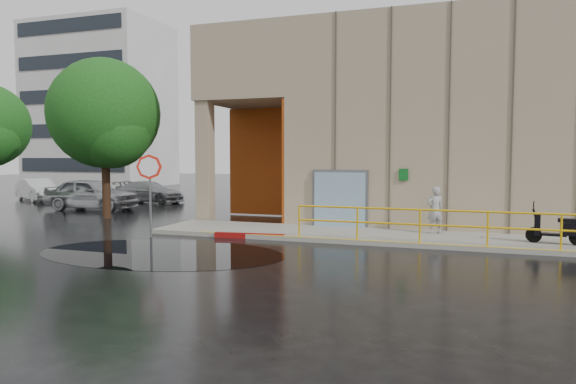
% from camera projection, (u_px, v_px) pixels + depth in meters
% --- Properties ---
extents(ground, '(120.00, 120.00, 0.00)m').
position_uv_depth(ground, '(281.00, 261.00, 13.51)').
color(ground, black).
rests_on(ground, ground).
extents(sidewalk, '(20.00, 3.00, 0.15)m').
position_uv_depth(sidewalk, '(445.00, 240.00, 16.47)').
color(sidewalk, gray).
rests_on(sidewalk, ground).
extents(building, '(20.00, 10.17, 8.00)m').
position_uv_depth(building, '(479.00, 122.00, 21.96)').
color(building, tan).
rests_on(building, ground).
extents(guardrail, '(9.56, 0.06, 1.03)m').
position_uv_depth(guardrail, '(453.00, 227.00, 15.08)').
color(guardrail, yellow).
rests_on(guardrail, sidewalk).
extents(distant_building, '(12.00, 8.08, 15.00)m').
position_uv_depth(distant_building, '(100.00, 106.00, 48.38)').
color(distant_building, beige).
rests_on(distant_building, ground).
extents(person, '(0.69, 0.60, 1.58)m').
position_uv_depth(person, '(435.00, 210.00, 17.24)').
color(person, '#9C9CA1').
rests_on(person, sidewalk).
extents(scooter, '(1.64, 0.75, 1.25)m').
position_uv_depth(scooter, '(557.00, 220.00, 15.16)').
color(scooter, black).
rests_on(scooter, sidewalk).
extents(stop_sign, '(0.74, 0.48, 2.82)m').
position_uv_depth(stop_sign, '(150.00, 178.00, 17.31)').
color(stop_sign, slate).
rests_on(stop_sign, ground).
extents(red_curb, '(2.41, 0.42, 0.18)m').
position_uv_depth(red_curb, '(249.00, 236.00, 17.15)').
color(red_curb, maroon).
rests_on(red_curb, ground).
extents(puddle, '(7.51, 4.88, 0.01)m').
position_uv_depth(puddle, '(161.00, 253.00, 14.59)').
color(puddle, black).
rests_on(puddle, ground).
extents(car_a, '(4.93, 2.25, 1.64)m').
position_uv_depth(car_a, '(92.00, 194.00, 26.31)').
color(car_a, silver).
rests_on(car_a, ground).
extents(car_b, '(4.36, 3.18, 1.37)m').
position_uv_depth(car_b, '(38.00, 190.00, 31.67)').
color(car_b, silver).
rests_on(car_b, ground).
extents(car_c, '(4.42, 1.98, 1.26)m').
position_uv_depth(car_c, '(149.00, 192.00, 30.53)').
color(car_c, '#9B9DA1').
rests_on(car_c, ground).
extents(tree_near, '(4.80, 4.80, 7.03)m').
position_uv_depth(tree_near, '(106.00, 118.00, 22.38)').
color(tree_near, black).
rests_on(tree_near, ground).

